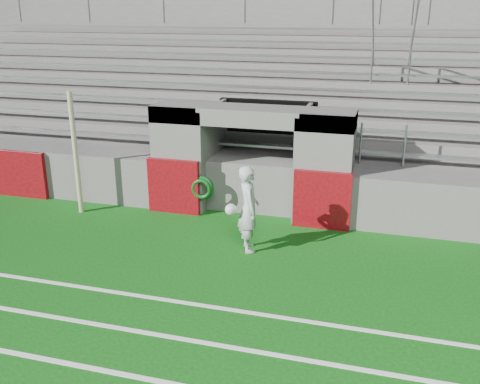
% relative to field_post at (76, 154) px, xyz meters
% --- Properties ---
extents(ground, '(90.00, 90.00, 0.00)m').
position_rel_field_post_xyz_m(ground, '(4.04, -2.35, -1.49)').
color(ground, '#0C4A0E').
rests_on(ground, ground).
extents(field_post, '(0.12, 0.12, 2.97)m').
position_rel_field_post_xyz_m(field_post, '(0.00, 0.00, 0.00)').
color(field_post, '#BCB18C').
rests_on(field_post, ground).
extents(stadium_structure, '(26.00, 8.48, 5.42)m').
position_rel_field_post_xyz_m(stadium_structure, '(4.04, 5.62, 0.01)').
color(stadium_structure, '#5A5755').
rests_on(stadium_structure, ground).
extents(goalkeeper_with_ball, '(0.78, 0.78, 1.82)m').
position_rel_field_post_xyz_m(goalkeeper_with_ball, '(4.54, -0.98, -0.58)').
color(goalkeeper_with_ball, '#B6BDC1').
rests_on(goalkeeper_with_ball, ground).
extents(hose_coil, '(0.60, 0.15, 0.60)m').
position_rel_field_post_xyz_m(hose_coil, '(2.97, 0.58, -0.79)').
color(hose_coil, '#0C3F14').
rests_on(hose_coil, ground).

